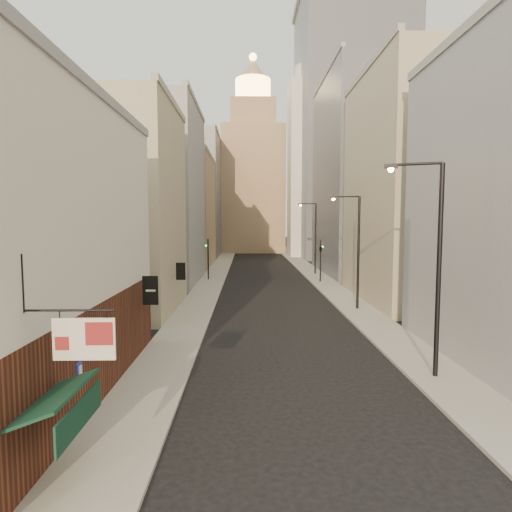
{
  "coord_description": "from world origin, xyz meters",
  "views": [
    {
      "loc": [
        -2.3,
        -7.83,
        7.19
      ],
      "look_at": [
        -1.79,
        17.7,
        5.06
      ],
      "focal_mm": 30.0,
      "sensor_mm": 36.0,
      "label": 1
    }
  ],
  "objects_px": {
    "clock_tower": "(253,175)",
    "streetlamp_mid": "(355,245)",
    "streetlamp_near": "(433,257)",
    "white_tower": "(309,163)",
    "streetlamp_far": "(314,234)",
    "traffic_light_right": "(321,251)",
    "traffic_light_left": "(208,250)"
  },
  "relations": [
    {
      "from": "clock_tower",
      "to": "streetlamp_mid",
      "type": "distance_m",
      "value": 67.66
    },
    {
      "from": "streetlamp_near",
      "to": "streetlamp_mid",
      "type": "xyz_separation_m",
      "value": [
        0.3,
        14.9,
        -0.36
      ]
    },
    {
      "from": "clock_tower",
      "to": "white_tower",
      "type": "xyz_separation_m",
      "value": [
        11.0,
        -14.0,
        0.97
      ]
    },
    {
      "from": "streetlamp_far",
      "to": "white_tower",
      "type": "bearing_deg",
      "value": 75.9
    },
    {
      "from": "streetlamp_far",
      "to": "streetlamp_mid",
      "type": "bearing_deg",
      "value": -97.63
    },
    {
      "from": "streetlamp_far",
      "to": "traffic_light_right",
      "type": "distance_m",
      "value": 7.62
    },
    {
      "from": "clock_tower",
      "to": "streetlamp_near",
      "type": "height_order",
      "value": "clock_tower"
    },
    {
      "from": "white_tower",
      "to": "traffic_light_left",
      "type": "xyz_separation_m",
      "value": [
        -17.0,
        -35.01,
        -14.93
      ]
    },
    {
      "from": "streetlamp_far",
      "to": "traffic_light_left",
      "type": "distance_m",
      "value": 14.53
    },
    {
      "from": "streetlamp_mid",
      "to": "white_tower",
      "type": "bearing_deg",
      "value": 94.01
    },
    {
      "from": "white_tower",
      "to": "streetlamp_near",
      "type": "height_order",
      "value": "white_tower"
    },
    {
      "from": "white_tower",
      "to": "streetlamp_far",
      "type": "distance_m",
      "value": 32.73
    },
    {
      "from": "white_tower",
      "to": "streetlamp_far",
      "type": "xyz_separation_m",
      "value": [
        -3.57,
        -29.73,
        -13.22
      ]
    },
    {
      "from": "streetlamp_mid",
      "to": "traffic_light_right",
      "type": "bearing_deg",
      "value": 98.86
    },
    {
      "from": "streetlamp_mid",
      "to": "traffic_light_right",
      "type": "relative_size",
      "value": 1.83
    },
    {
      "from": "streetlamp_mid",
      "to": "clock_tower",
      "type": "bearing_deg",
      "value": 104.37
    },
    {
      "from": "streetlamp_mid",
      "to": "streetlamp_near",
      "type": "bearing_deg",
      "value": -83.06
    },
    {
      "from": "streetlamp_mid",
      "to": "traffic_light_left",
      "type": "xyz_separation_m",
      "value": [
        -13.28,
        17.1,
        -1.54
      ]
    },
    {
      "from": "streetlamp_mid",
      "to": "traffic_light_right",
      "type": "height_order",
      "value": "streetlamp_mid"
    },
    {
      "from": "streetlamp_far",
      "to": "traffic_light_right",
      "type": "xyz_separation_m",
      "value": [
        -0.35,
        -7.43,
        -1.66
      ]
    },
    {
      "from": "clock_tower",
      "to": "streetlamp_far",
      "type": "bearing_deg",
      "value": -80.36
    },
    {
      "from": "streetlamp_far",
      "to": "traffic_light_left",
      "type": "relative_size",
      "value": 1.88
    },
    {
      "from": "white_tower",
      "to": "traffic_light_right",
      "type": "xyz_separation_m",
      "value": [
        -3.92,
        -37.16,
        -14.89
      ]
    },
    {
      "from": "streetlamp_mid",
      "to": "traffic_light_right",
      "type": "distance_m",
      "value": 15.02
    },
    {
      "from": "clock_tower",
      "to": "streetlamp_mid",
      "type": "relative_size",
      "value": 4.92
    },
    {
      "from": "streetlamp_near",
      "to": "white_tower",
      "type": "bearing_deg",
      "value": 106.92
    },
    {
      "from": "streetlamp_near",
      "to": "streetlamp_far",
      "type": "xyz_separation_m",
      "value": [
        0.44,
        37.28,
        -0.19
      ]
    },
    {
      "from": "white_tower",
      "to": "clock_tower",
      "type": "bearing_deg",
      "value": 128.16
    },
    {
      "from": "white_tower",
      "to": "traffic_light_right",
      "type": "relative_size",
      "value": 8.3
    },
    {
      "from": "white_tower",
      "to": "streetlamp_mid",
      "type": "bearing_deg",
      "value": -94.08
    },
    {
      "from": "white_tower",
      "to": "streetlamp_near",
      "type": "xyz_separation_m",
      "value": [
        -4.01,
        -67.01,
        -13.03
      ]
    },
    {
      "from": "white_tower",
      "to": "traffic_light_right",
      "type": "bearing_deg",
      "value": -96.02
    }
  ]
}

